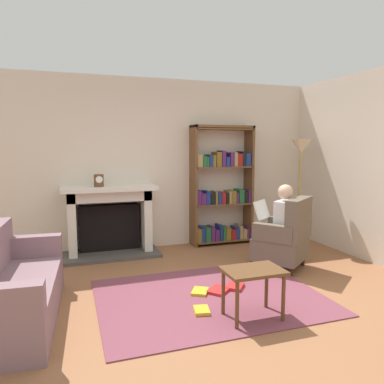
{
  "coord_description": "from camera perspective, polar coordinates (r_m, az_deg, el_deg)",
  "views": [
    {
      "loc": [
        -1.41,
        -3.27,
        1.64
      ],
      "look_at": [
        0.1,
        1.2,
        1.05
      ],
      "focal_mm": 34.36,
      "sensor_mm": 36.0,
      "label": 1
    }
  ],
  "objects": [
    {
      "name": "ground",
      "position": [
        3.92,
        4.45,
        -17.61
      ],
      "size": [
        14.0,
        14.0,
        0.0
      ],
      "primitive_type": "plane",
      "color": "#935D3B"
    },
    {
      "name": "floor_lamp",
      "position": [
        6.21,
        16.53,
        5.38
      ],
      "size": [
        0.32,
        0.32,
        1.75
      ],
      "color": "#B7933F",
      "rests_on": "ground"
    },
    {
      "name": "back_wall",
      "position": [
        6.0,
        -5.06,
        4.33
      ],
      "size": [
        5.6,
        0.1,
        2.7
      ],
      "primitive_type": "cube",
      "color": "beige",
      "rests_on": "ground"
    },
    {
      "name": "side_wall_right",
      "position": [
        6.09,
        23.27,
        3.82
      ],
      "size": [
        0.1,
        5.2,
        2.7
      ],
      "primitive_type": "cube",
      "color": "beige",
      "rests_on": "ground"
    },
    {
      "name": "bookshelf",
      "position": [
        6.15,
        4.65,
        0.48
      ],
      "size": [
        1.04,
        0.32,
        1.98
      ],
      "color": "brown",
      "rests_on": "ground"
    },
    {
      "name": "armchair_reading",
      "position": [
        5.11,
        14.27,
        -6.87
      ],
      "size": [
        0.89,
        0.88,
        0.97
      ],
      "rotation": [
        0.0,
        0.0,
        3.8
      ],
      "color": "#331E14",
      "rests_on": "ground"
    },
    {
      "name": "seated_reader",
      "position": [
        5.1,
        13.09,
        -4.58
      ],
      "size": [
        0.56,
        0.59,
        1.14
      ],
      "rotation": [
        0.0,
        0.0,
        3.8
      ],
      "color": "silver",
      "rests_on": "ground"
    },
    {
      "name": "mantel_clock",
      "position": [
        5.51,
        -14.26,
        1.74
      ],
      "size": [
        0.14,
        0.14,
        0.18
      ],
      "color": "brown",
      "rests_on": "fireplace"
    },
    {
      "name": "area_rug",
      "position": [
        4.18,
        2.77,
        -15.93
      ],
      "size": [
        2.4,
        1.8,
        0.01
      ],
      "primitive_type": "cube",
      "color": "brown",
      "rests_on": "ground"
    },
    {
      "name": "fireplace",
      "position": [
        5.7,
        -12.66,
        -3.94
      ],
      "size": [
        1.41,
        0.64,
        1.05
      ],
      "color": "#4C4742",
      "rests_on": "ground"
    },
    {
      "name": "sofa_floral",
      "position": [
        3.91,
        -26.53,
        -13.41
      ],
      "size": [
        0.83,
        1.74,
        0.85
      ],
      "rotation": [
        0.0,
        0.0,
        1.51
      ],
      "color": "gray",
      "rests_on": "ground"
    },
    {
      "name": "scattered_books",
      "position": [
        4.23,
        3.88,
        -15.32
      ],
      "size": [
        0.81,
        0.71,
        0.04
      ],
      "color": "gold",
      "rests_on": "area_rug"
    },
    {
      "name": "side_table",
      "position": [
        3.61,
        9.46,
        -12.93
      ],
      "size": [
        0.56,
        0.39,
        0.49
      ],
      "color": "brown",
      "rests_on": "ground"
    }
  ]
}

